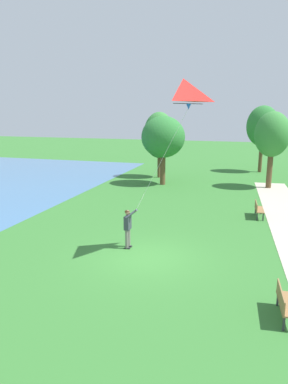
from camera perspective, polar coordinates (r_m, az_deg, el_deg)
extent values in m
plane|color=#33702D|center=(15.10, 0.52, -10.32)|extent=(120.00, 120.00, 0.00)
cube|color=#232328|center=(16.20, -2.35, -8.57)|extent=(0.24, 0.12, 0.06)
cylinder|color=slate|center=(16.06, -2.43, -7.17)|extent=(0.14, 0.14, 0.82)
cube|color=#232328|center=(15.99, -2.66, -8.87)|extent=(0.24, 0.12, 0.06)
cylinder|color=slate|center=(15.85, -2.74, -7.44)|extent=(0.14, 0.14, 0.82)
cube|color=#333842|center=(15.73, -2.61, -4.87)|extent=(0.23, 0.41, 0.60)
sphere|color=tan|center=(15.59, -2.63, -3.26)|extent=(0.22, 0.22, 0.22)
ellipsoid|color=#4C3319|center=(15.59, -2.68, -3.12)|extent=(0.23, 0.23, 0.13)
cylinder|color=#333842|center=(15.60, -1.75, -3.28)|extent=(0.53, 0.36, 0.43)
cylinder|color=#333842|center=(15.44, -1.98, -3.45)|extent=(0.54, 0.34, 0.43)
sphere|color=tan|center=(15.43, -1.31, -2.96)|extent=(0.10, 0.10, 0.10)
pyramid|color=red|center=(14.47, 6.18, 15.39)|extent=(1.44, 1.97, 0.89)
cone|color=blue|center=(14.27, 7.07, 13.27)|extent=(0.27, 0.27, 0.22)
cylinder|color=black|center=(14.27, 7.08, 13.71)|extent=(0.87, 1.60, 0.02)
cylinder|color=silver|center=(14.67, 2.66, 4.75)|extent=(2.18, 0.07, 4.28)
cube|color=olive|center=(11.67, 21.71, -16.14)|extent=(0.53, 1.52, 0.05)
cube|color=olive|center=(11.54, 20.83, -15.15)|extent=(0.14, 1.50, 0.40)
cube|color=#2D2D33|center=(12.34, 20.41, -15.58)|extent=(0.06, 0.06, 0.45)
cube|color=#2D2D33|center=(11.18, 21.26, -18.78)|extent=(0.06, 0.06, 0.45)
cube|color=olive|center=(21.44, 17.80, -2.66)|extent=(0.53, 1.52, 0.05)
cube|color=olive|center=(21.37, 17.33, -2.05)|extent=(0.14, 1.50, 0.40)
cube|color=#2D2D33|center=(22.15, 18.05, -2.79)|extent=(0.06, 0.06, 0.45)
cube|color=#2D2D33|center=(22.13, 17.22, -2.75)|extent=(0.06, 0.06, 0.45)
cube|color=#2D2D33|center=(20.87, 18.33, -3.75)|extent=(0.06, 0.06, 0.45)
cube|color=#2D2D33|center=(20.84, 17.45, -3.71)|extent=(0.06, 0.06, 0.45)
cylinder|color=brown|center=(29.44, 2.98, 3.80)|extent=(0.43, 0.43, 2.71)
ellipsoid|color=#2D7533|center=(29.16, 3.04, 8.70)|extent=(3.52, 3.08, 3.32)
cylinder|color=brown|center=(32.65, 2.36, 4.40)|extent=(0.25, 0.25, 2.39)
ellipsoid|color=#387F38|center=(32.38, 2.40, 8.98)|extent=(2.80, 2.44, 4.06)
cylinder|color=brown|center=(29.71, 19.26, 3.43)|extent=(0.42, 0.42, 2.96)
ellipsoid|color=#387F38|center=(29.43, 19.65, 8.60)|extent=(2.65, 2.70, 3.45)
cylinder|color=brown|center=(37.27, 17.97, 5.40)|extent=(0.35, 0.35, 3.13)
ellipsoid|color=#2D7533|center=(37.04, 18.28, 9.89)|extent=(3.06, 2.59, 3.89)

